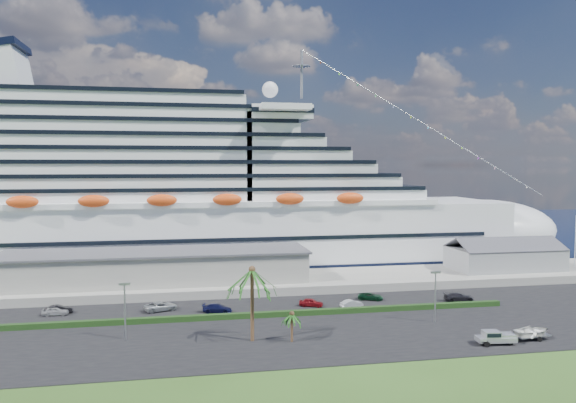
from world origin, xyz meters
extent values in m
plane|color=#2E4D19|center=(0.00, 0.00, 0.00)|extent=(420.00, 420.00, 0.00)
cube|color=black|center=(0.00, 11.00, 0.06)|extent=(140.00, 38.00, 0.12)
cube|color=gray|center=(0.00, 40.00, 0.90)|extent=(240.00, 20.00, 1.80)
cube|color=black|center=(0.00, 130.00, 0.01)|extent=(420.00, 160.00, 0.02)
cube|color=silver|center=(-20.00, 64.00, 8.00)|extent=(160.00, 30.00, 16.00)
ellipsoid|color=silver|center=(60.00, 64.00, 8.00)|extent=(40.00, 30.00, 16.00)
cube|color=black|center=(-20.00, 64.00, 1.20)|extent=(164.00, 30.60, 2.40)
cube|color=silver|center=(-32.00, 64.00, 29.60)|extent=(128.00, 26.00, 24.80)
cube|color=silver|center=(2.80, 64.00, 37.40)|extent=(14.00, 38.00, 3.20)
cube|color=silver|center=(-60.00, 64.00, 47.00)|extent=(11.58, 14.00, 11.58)
cylinder|color=gray|center=(10.00, 64.00, 48.00)|extent=(0.70, 0.70, 12.00)
ellipsoid|color=#DE4614|center=(-24.00, 48.20, 17.80)|extent=(90.00, 2.40, 2.60)
ellipsoid|color=#DE4614|center=(-24.00, 79.80, 17.80)|extent=(90.00, 2.40, 2.60)
cube|color=black|center=(-20.00, 64.00, 8.80)|extent=(144.00, 30.40, 0.90)
cube|color=gray|center=(-25.00, 40.00, 4.80)|extent=(60.00, 14.00, 6.00)
cube|color=#4C4C54|center=(-25.00, 40.00, 7.90)|extent=(61.00, 15.00, 0.40)
cube|color=gray|center=(52.00, 40.00, 4.20)|extent=(24.00, 12.00, 4.80)
cube|color=#4C4C54|center=(52.00, 37.00, 7.80)|extent=(24.00, 6.31, 2.74)
cube|color=#4C4C54|center=(52.00, 43.00, 7.80)|extent=(24.00, 6.31, 2.74)
cylinder|color=silver|center=(70.00, 40.00, 7.80)|extent=(0.16, 0.16, 12.00)
cube|color=black|center=(-8.00, 16.00, 0.57)|extent=(88.00, 1.10, 0.90)
cylinder|color=gray|center=(-28.00, 8.00, 4.12)|extent=(0.24, 0.24, 8.00)
cube|color=gray|center=(-28.00, 8.00, 8.22)|extent=(1.60, 0.35, 0.35)
cylinder|color=gray|center=(20.00, 8.00, 4.12)|extent=(0.24, 0.24, 8.00)
cube|color=gray|center=(20.00, 8.00, 8.22)|extent=(1.60, 0.35, 0.35)
cylinder|color=#47301E|center=(-10.00, 4.00, 5.25)|extent=(0.54, 0.54, 10.50)
sphere|color=#47301E|center=(-10.00, 4.00, 10.50)|extent=(0.98, 0.98, 0.98)
cylinder|color=#47301E|center=(-4.50, 2.50, 2.10)|extent=(0.35, 0.35, 4.20)
sphere|color=#47301E|center=(-4.50, 2.50, 4.20)|extent=(0.73, 0.73, 0.73)
imported|color=#B9BABB|center=(-40.86, 23.71, 0.84)|extent=(4.28, 1.79, 1.45)
imported|color=black|center=(-40.54, 24.46, 0.88)|extent=(4.86, 2.89, 1.51)
imported|color=#93979B|center=(-23.54, 23.42, 0.90)|extent=(6.19, 4.39, 1.57)
imported|color=#10133B|center=(-14.00, 20.52, 0.85)|extent=(5.34, 3.14, 1.45)
imported|color=maroon|center=(2.73, 21.49, 0.85)|extent=(4.59, 3.17, 1.45)
imported|color=silver|center=(9.62, 19.47, 0.80)|extent=(4.33, 2.45, 1.35)
imported|color=black|center=(14.79, 24.23, 0.77)|extent=(5.17, 3.92, 1.31)
imported|color=black|center=(30.51, 20.29, 0.90)|extent=(5.64, 3.03, 1.55)
cylinder|color=black|center=(21.63, -4.90, 0.52)|extent=(0.83, 0.38, 0.81)
cylinder|color=black|center=(21.63, -2.98, 0.52)|extent=(0.83, 0.38, 0.81)
cylinder|color=black|center=(25.15, -4.90, 0.52)|extent=(0.83, 0.38, 0.81)
cylinder|color=black|center=(25.15, -2.98, 0.52)|extent=(0.83, 0.38, 0.81)
cube|color=silver|center=(23.54, -3.94, 0.87)|extent=(5.64, 2.67, 0.70)
cube|color=silver|center=(25.00, -3.94, 1.28)|extent=(2.64, 2.24, 0.55)
cube|color=silver|center=(22.83, -3.94, 1.58)|extent=(2.43, 2.17, 0.96)
cube|color=black|center=(22.83, -3.94, 1.68)|extent=(2.24, 2.20, 0.55)
cube|color=silver|center=(21.22, -3.94, 1.08)|extent=(1.13, 2.01, 0.35)
cube|color=gray|center=(29.90, -3.05, 0.74)|extent=(5.34, 2.50, 0.13)
cylinder|color=gray|center=(27.55, -3.05, 0.74)|extent=(2.46, 0.38, 0.09)
cylinder|color=black|center=(30.35, -4.05, 0.48)|extent=(0.74, 0.33, 0.72)
cylinder|color=black|center=(30.35, -2.04, 0.48)|extent=(0.74, 0.33, 0.72)
imported|color=white|center=(29.90, -3.05, 1.39)|extent=(6.12, 4.70, 1.18)
camera|label=1|loc=(-19.61, -74.71, 25.32)|focal=35.00mm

